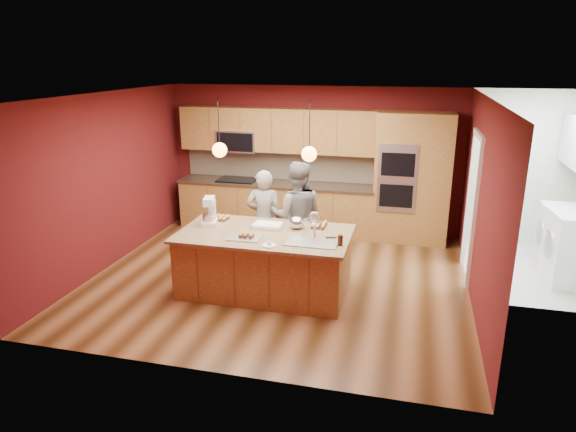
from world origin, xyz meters
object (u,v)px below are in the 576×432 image
(mixing_bowl, at_px, (297,223))
(person_left, at_px, (264,218))
(stand_mixer, at_px, (209,213))
(person_right, at_px, (297,216))
(island, at_px, (266,261))

(mixing_bowl, bearing_deg, person_left, 136.41)
(person_left, bearing_deg, stand_mixer, 40.20)
(person_left, xyz_separation_m, person_right, (0.53, -0.00, 0.08))
(person_right, bearing_deg, stand_mixer, 24.50)
(person_left, bearing_deg, island, 95.86)
(person_left, xyz_separation_m, stand_mixer, (-0.59, -0.76, 0.27))
(stand_mixer, bearing_deg, person_left, 37.80)
(island, distance_m, person_left, 1.02)
(person_left, xyz_separation_m, mixing_bowl, (0.67, -0.64, 0.19))
(person_left, bearing_deg, mixing_bowl, 124.38)
(person_right, height_order, stand_mixer, person_right)
(person_left, relative_size, person_right, 0.91)
(person_right, bearing_deg, island, 66.19)
(person_right, distance_m, mixing_bowl, 0.67)
(person_right, relative_size, stand_mixer, 4.24)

